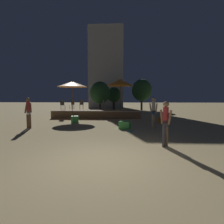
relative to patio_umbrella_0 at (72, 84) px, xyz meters
The scene contains 19 objects.
ground_plane 10.97m from the patio_umbrella_0, 69.37° to the right, with size 120.00×120.00×0.00m, color tan.
wooden_deck 3.44m from the patio_umbrella_0, 30.97° to the left, with size 7.71×2.33×0.67m.
patio_umbrella_0 is the anchor object (origin of this frame).
patio_umbrella_1 4.06m from the patio_umbrella_0, ahead, with size 2.23×2.23×3.40m.
cube_seat_0 3.60m from the patio_umbrella_0, 70.63° to the right, with size 0.60×0.60×0.46m.
cube_seat_1 6.89m from the patio_umbrella_0, 46.07° to the right, with size 0.74×0.74×0.42m.
cube_seat_2 7.83m from the patio_umbrella_0, 17.04° to the right, with size 0.50×0.50×0.40m.
person_0 10.32m from the patio_umbrella_0, 54.89° to the right, with size 0.41×0.39×1.66m.
person_1 7.73m from the patio_umbrella_0, 36.00° to the right, with size 0.48×0.33×1.80m.
person_2 5.36m from the patio_umbrella_0, 104.12° to the right, with size 0.30×0.51×1.79m.
bistro_chair_0 3.23m from the patio_umbrella_0, 16.85° to the left, with size 0.42×0.41×0.90m.
bistro_chair_1 2.41m from the patio_umbrella_0, 77.57° to the left, with size 0.43×0.44×0.90m.
bistro_chair_2 2.10m from the patio_umbrella_0, 151.78° to the left, with size 0.40×0.40×0.90m.
bistro_chair_3 2.47m from the patio_umbrella_0, 107.42° to the left, with size 0.48×0.48×0.90m.
frisbee_disc 7.85m from the patio_umbrella_0, 50.12° to the right, with size 0.23×0.23×0.03m.
background_tree_0 8.60m from the patio_umbrella_0, 81.72° to the left, with size 2.64×2.64×3.91m.
background_tree_1 12.60m from the patio_umbrella_0, 56.42° to the left, with size 2.80×2.80×4.40m.
background_tree_2 12.22m from the patio_umbrella_0, 76.14° to the left, with size 2.07×2.07×3.37m.
distant_building 16.51m from the patio_umbrella_0, 84.71° to the left, with size 5.74×4.36×13.46m.
Camera 1 is at (0.54, -4.77, 1.79)m, focal length 28.00 mm.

